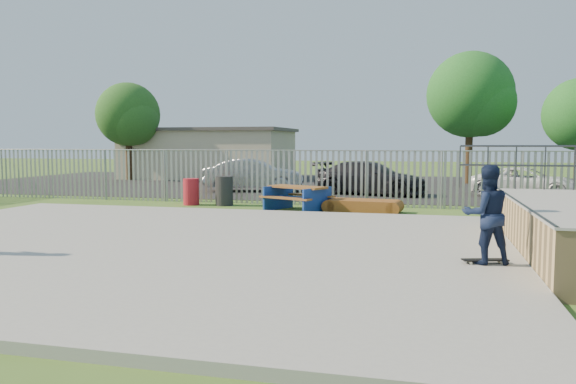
% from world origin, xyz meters
% --- Properties ---
extents(ground, '(120.00, 120.00, 0.00)m').
position_xyz_m(ground, '(0.00, 0.00, 0.00)').
color(ground, '#3D6121').
rests_on(ground, ground).
extents(concrete_slab, '(15.00, 12.00, 0.15)m').
position_xyz_m(concrete_slab, '(0.00, 0.00, 0.07)').
color(concrete_slab, '#959691').
rests_on(concrete_slab, ground).
extents(fence, '(26.04, 16.02, 2.00)m').
position_xyz_m(fence, '(1.00, 4.59, 1.00)').
color(fence, gray).
rests_on(fence, ground).
extents(picnic_table, '(2.48, 2.31, 0.84)m').
position_xyz_m(picnic_table, '(1.52, 7.22, 0.43)').
color(picnic_table, brown).
rests_on(picnic_table, ground).
extents(funbox, '(2.20, 1.26, 0.42)m').
position_xyz_m(funbox, '(3.71, 7.28, 0.21)').
color(funbox, brown).
rests_on(funbox, ground).
extents(trash_bin_red, '(0.58, 0.58, 0.97)m').
position_xyz_m(trash_bin_red, '(-2.68, 8.06, 0.49)').
color(trash_bin_red, '#AA1A26').
rests_on(trash_bin_red, ground).
extents(trash_bin_grey, '(0.64, 0.64, 1.06)m').
position_xyz_m(trash_bin_grey, '(-1.43, 8.19, 0.53)').
color(trash_bin_grey, black).
rests_on(trash_bin_grey, ground).
extents(parking_lot, '(40.00, 18.00, 0.02)m').
position_xyz_m(parking_lot, '(0.00, 19.00, 0.01)').
color(parking_lot, black).
rests_on(parking_lot, ground).
extents(car_silver, '(4.81, 2.55, 1.51)m').
position_xyz_m(car_silver, '(-2.14, 14.03, 0.77)').
color(car_silver, '#9F9FA3').
rests_on(car_silver, parking_lot).
extents(car_dark, '(5.31, 3.15, 1.44)m').
position_xyz_m(car_dark, '(3.30, 13.72, 0.74)').
color(car_dark, black).
rests_on(car_dark, parking_lot).
extents(car_white, '(4.83, 3.29, 1.23)m').
position_xyz_m(car_white, '(9.74, 14.18, 0.63)').
color(car_white, white).
rests_on(car_white, parking_lot).
extents(building, '(10.40, 6.40, 3.20)m').
position_xyz_m(building, '(-8.00, 23.00, 1.61)').
color(building, '#C4BA97').
rests_on(building, ground).
extents(tree_left, '(3.83, 3.83, 5.91)m').
position_xyz_m(tree_left, '(-11.99, 19.93, 3.98)').
color(tree_left, '#432E1A').
rests_on(tree_left, ground).
extents(tree_mid, '(4.72, 4.72, 7.28)m').
position_xyz_m(tree_mid, '(7.91, 21.81, 4.90)').
color(tree_mid, '#46311C').
rests_on(tree_mid, ground).
extents(skateboard_a, '(0.82, 0.41, 0.08)m').
position_xyz_m(skateboard_a, '(6.75, -0.65, 0.19)').
color(skateboard_a, black).
rests_on(skateboard_a, concrete_slab).
extents(skater_navy, '(0.99, 0.86, 1.74)m').
position_xyz_m(skater_navy, '(6.75, -0.65, 1.02)').
color(skater_navy, '#131D3B').
rests_on(skater_navy, concrete_slab).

